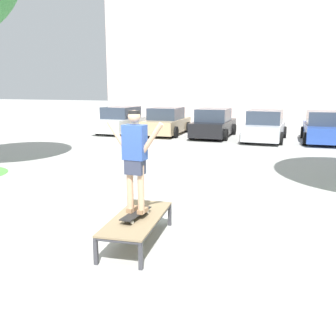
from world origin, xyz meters
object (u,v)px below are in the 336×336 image
Objects in this scene: skateboard at (136,214)px; skate_box at (137,219)px; car_black at (214,124)px; car_tan at (167,122)px; car_silver at (265,127)px; skater at (135,155)px; car_white at (122,121)px; car_blue at (324,128)px.

skate_box is at bearing 96.87° from skateboard.
car_black is (-2.08, 14.13, 0.15)m from skateboard.
skateboard is at bearing -81.62° from car_black.
car_tan is 1.02× the size of car_silver.
car_silver is (0.61, 13.66, -0.84)m from skater.
car_white is at bearing 176.79° from car_silver.
skate_box is at bearing 97.14° from skater.
car_white reaches higher than skate_box.
car_tan is at bearing 108.54° from skateboard.
skate_box is 1.17× the size of skater.
car_tan and car_blue have the same top height.
car_tan is 2.70m from car_black.
skateboard is 15.97m from car_white.
car_tan is (-4.78, 14.24, 0.15)m from skateboard.
car_silver is at bearing -172.56° from car_blue.
skater is 14.42m from car_blue.
skater is 14.31m from car_black.
car_silver and car_blue have the same top height.
car_black is 5.40m from car_blue.
car_silver reaches higher than skateboard.
car_blue is at bearing -1.30° from car_black.
car_tan is (-4.78, 14.24, -0.84)m from skater.
car_black is at bearing 98.39° from skate_box.
skater reaches higher than skateboard.
skate_box is 15.92m from car_white.
car_blue is (8.09, -0.23, 0.00)m from car_tan.
skate_box is at bearing -103.38° from car_blue.
car_tan is 8.09m from car_blue.
car_black is at bearing 178.70° from car_blue.
car_blue is at bearing 76.62° from skate_box.
car_black reaches higher than skateboard.
skate_box is 0.47× the size of car_silver.
skateboard is at bearing -83.13° from skate_box.
car_blue is at bearing -0.54° from car_white.
skate_box is 0.46× the size of car_tan.
skateboard is 0.19× the size of car_silver.
car_white is 10.79m from car_blue.
car_silver is (5.39, -0.58, 0.00)m from car_tan.
skateboard is 0.19× the size of car_white.
skate_box is at bearing -92.61° from car_silver.
skater is at bearing -103.30° from car_blue.
car_white is 0.99× the size of car_black.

